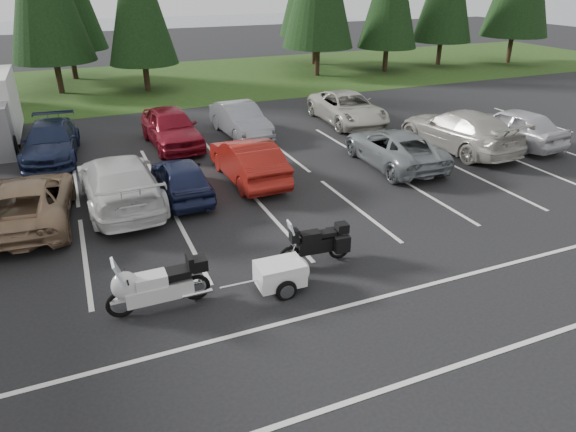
% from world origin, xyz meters
% --- Properties ---
extents(ground, '(120.00, 120.00, 0.00)m').
position_xyz_m(ground, '(0.00, 0.00, 0.00)').
color(ground, black).
rests_on(ground, ground).
extents(grass_strip, '(80.00, 16.00, 0.01)m').
position_xyz_m(grass_strip, '(0.00, 24.00, 0.01)').
color(grass_strip, '#1D3B13').
rests_on(grass_strip, ground).
extents(lake_water, '(70.00, 50.00, 0.02)m').
position_xyz_m(lake_water, '(4.00, 55.00, 0.00)').
color(lake_water, slate).
rests_on(lake_water, ground).
extents(stall_markings, '(32.00, 16.00, 0.01)m').
position_xyz_m(stall_markings, '(0.00, 2.00, 0.00)').
color(stall_markings, silver).
rests_on(stall_markings, ground).
extents(car_near_2, '(2.69, 5.15, 1.39)m').
position_xyz_m(car_near_2, '(-6.18, 3.83, 0.69)').
color(car_near_2, '#896B4F').
rests_on(car_near_2, ground).
extents(car_near_3, '(2.44, 5.57, 1.59)m').
position_xyz_m(car_near_3, '(-3.57, 4.18, 0.80)').
color(car_near_3, silver).
rests_on(car_near_3, ground).
extents(car_near_4, '(1.57, 3.89, 1.33)m').
position_xyz_m(car_near_4, '(-1.67, 4.09, 0.66)').
color(car_near_4, '#192040').
rests_on(car_near_4, ground).
extents(car_near_5, '(1.66, 4.52, 1.48)m').
position_xyz_m(car_near_5, '(0.85, 4.66, 0.74)').
color(car_near_5, maroon).
rests_on(car_near_5, ground).
extents(car_near_6, '(2.51, 5.04, 1.37)m').
position_xyz_m(car_near_6, '(6.50, 4.01, 0.69)').
color(car_near_6, slate).
rests_on(car_near_6, ground).
extents(car_near_7, '(2.76, 5.83, 1.64)m').
position_xyz_m(car_near_7, '(10.04, 4.60, 0.82)').
color(car_near_7, '#ADA99F').
rests_on(car_near_7, ground).
extents(car_near_8, '(2.32, 4.82, 1.59)m').
position_xyz_m(car_near_8, '(12.59, 4.26, 0.79)').
color(car_near_8, silver).
rests_on(car_near_8, ground).
extents(car_far_1, '(2.39, 4.97, 1.39)m').
position_xyz_m(car_far_1, '(-5.57, 9.94, 0.70)').
color(car_far_1, '#19213F').
rests_on(car_far_1, ground).
extents(car_far_2, '(2.14, 4.83, 1.61)m').
position_xyz_m(car_far_2, '(-0.85, 9.70, 0.81)').
color(car_far_2, maroon).
rests_on(car_far_2, ground).
extents(car_far_3, '(1.80, 4.46, 1.44)m').
position_xyz_m(car_far_3, '(2.33, 10.04, 0.72)').
color(car_far_3, gray).
rests_on(car_far_3, ground).
extents(car_far_4, '(2.72, 5.40, 1.46)m').
position_xyz_m(car_far_4, '(7.81, 10.01, 0.73)').
color(car_far_4, '#B5B3A6').
rests_on(car_far_4, ground).
extents(touring_motorcycle, '(2.53, 0.80, 1.40)m').
position_xyz_m(touring_motorcycle, '(-3.47, -1.94, 0.70)').
color(touring_motorcycle, silver).
rests_on(touring_motorcycle, ground).
extents(cargo_trailer, '(1.60, 0.92, 0.73)m').
position_xyz_m(cargo_trailer, '(-0.76, -2.30, 0.37)').
color(cargo_trailer, white).
rests_on(cargo_trailer, ground).
extents(adventure_motorcycle, '(2.18, 0.88, 1.30)m').
position_xyz_m(adventure_motorcycle, '(0.52, -1.50, 0.65)').
color(adventure_motorcycle, black).
rests_on(adventure_motorcycle, ground).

